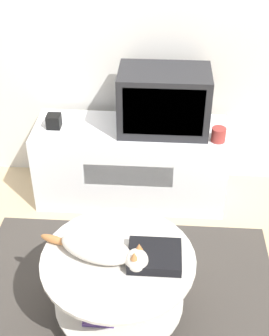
{
  "coord_description": "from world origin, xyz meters",
  "views": [
    {
      "loc": [
        0.18,
        -1.61,
        2.1
      ],
      "look_at": [
        0.03,
        0.51,
        0.6
      ],
      "focal_mm": 50.0,
      "sensor_mm": 36.0,
      "label": 1
    }
  ],
  "objects": [
    {
      "name": "tv_stand",
      "position": [
        -0.03,
        1.04,
        0.28
      ],
      "size": [
        1.28,
        0.46,
        0.56
      ],
      "color": "white",
      "rests_on": "ground_plane"
    },
    {
      "name": "mug",
      "position": [
        0.53,
        0.92,
        0.6
      ],
      "size": [
        0.09,
        0.09,
        0.09
      ],
      "color": "#99332D",
      "rests_on": "tv_stand"
    },
    {
      "name": "rug",
      "position": [
        0.0,
        0.0,
        0.01
      ],
      "size": [
        1.72,
        1.42,
        0.02
      ],
      "color": "#3D3833",
      "rests_on": "ground_plane"
    },
    {
      "name": "ground_plane",
      "position": [
        0.0,
        0.0,
        0.0
      ],
      "size": [
        12.0,
        12.0,
        0.0
      ],
      "primitive_type": "plane",
      "color": "tan"
    },
    {
      "name": "dvd_box",
      "position": [
        0.17,
        -0.03,
        0.48
      ],
      "size": [
        0.26,
        0.21,
        0.05
      ],
      "color": "black",
      "rests_on": "coffee_table"
    },
    {
      "name": "speaker",
      "position": [
        -0.53,
        1.02,
        0.6
      ],
      "size": [
        0.09,
        0.09,
        0.09
      ],
      "color": "black",
      "rests_on": "tv_stand"
    },
    {
      "name": "coffee_table",
      "position": [
        -0.01,
        -0.03,
        0.3
      ],
      "size": [
        0.75,
        0.75,
        0.43
      ],
      "color": "#B2B2B7",
      "rests_on": "rug"
    },
    {
      "name": "cat",
      "position": [
        -0.09,
        -0.03,
        0.51
      ],
      "size": [
        0.55,
        0.27,
        0.13
      ],
      "rotation": [
        0.0,
        0.0,
        -0.32
      ],
      "color": "silver",
      "rests_on": "coffee_table"
    },
    {
      "name": "tv",
      "position": [
        0.18,
        1.05,
        0.76
      ],
      "size": [
        0.57,
        0.36,
        0.4
      ],
      "color": "#232326",
      "rests_on": "tv_stand"
    }
  ]
}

